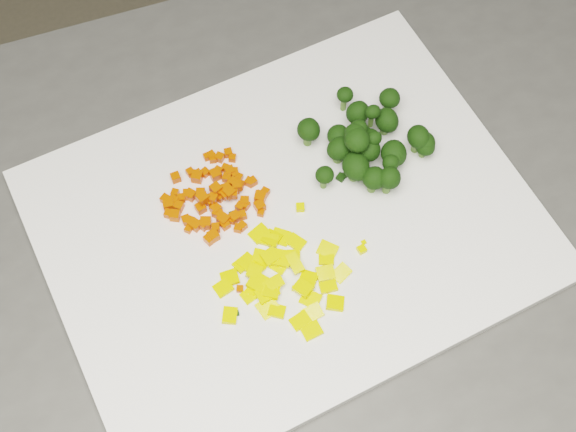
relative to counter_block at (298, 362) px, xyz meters
name	(u,v)px	position (x,y,z in m)	size (l,w,h in m)	color
counter_block	(298,362)	(0.00, 0.00, 0.00)	(0.94, 0.65, 0.90)	#4B4B48
cutting_board	(288,223)	(-0.01, 0.01, 0.46)	(0.46, 0.36, 0.01)	white
carrot_pile	(215,189)	(-0.06, 0.07, 0.48)	(0.10, 0.10, 0.03)	#D03802
pepper_pile	(279,276)	(-0.05, -0.04, 0.47)	(0.12, 0.12, 0.02)	yellow
broccoli_pile	(369,134)	(0.10, 0.04, 0.49)	(0.12, 0.12, 0.06)	black
carrot_cube_0	(223,220)	(-0.07, 0.04, 0.47)	(0.01, 0.01, 0.01)	#D03802
carrot_cube_1	(179,206)	(-0.10, 0.07, 0.47)	(0.01, 0.01, 0.01)	#D03802
carrot_cube_2	(232,220)	(-0.06, 0.03, 0.47)	(0.01, 0.01, 0.01)	#D03802
carrot_cube_3	(197,177)	(-0.07, 0.09, 0.47)	(0.01, 0.01, 0.01)	#D03802
carrot_cube_4	(226,168)	(-0.04, 0.09, 0.47)	(0.01, 0.01, 0.01)	#D03802
carrot_cube_5	(216,228)	(-0.08, 0.03, 0.47)	(0.01, 0.01, 0.01)	#D03802
carrot_cube_6	(220,157)	(-0.04, 0.10, 0.47)	(0.01, 0.01, 0.01)	#D03802
carrot_cube_7	(240,207)	(-0.05, 0.04, 0.47)	(0.01, 0.01, 0.01)	#D03802
carrot_cube_8	(225,225)	(-0.07, 0.03, 0.47)	(0.01, 0.01, 0.01)	#D03802
carrot_cube_9	(188,229)	(-0.10, 0.04, 0.47)	(0.01, 0.01, 0.01)	#D03802
carrot_cube_10	(213,159)	(-0.05, 0.10, 0.47)	(0.01, 0.01, 0.01)	#D03802
carrot_cube_11	(227,178)	(-0.04, 0.08, 0.47)	(0.01, 0.01, 0.01)	#D03802
carrot_cube_12	(228,153)	(-0.03, 0.10, 0.47)	(0.01, 0.01, 0.01)	#D03802
carrot_cube_13	(176,177)	(-0.09, 0.10, 0.47)	(0.01, 0.01, 0.01)	#D03802
carrot_cube_14	(225,195)	(-0.06, 0.06, 0.47)	(0.01, 0.01, 0.01)	#D03802
carrot_cube_15	(237,217)	(-0.05, 0.04, 0.47)	(0.01, 0.01, 0.01)	#D03802
carrot_cube_16	(186,220)	(-0.10, 0.05, 0.47)	(0.01, 0.01, 0.01)	#D03802
carrot_cube_17	(173,201)	(-0.10, 0.08, 0.47)	(0.01, 0.01, 0.01)	#D03802
carrot_cube_18	(234,183)	(-0.04, 0.07, 0.47)	(0.01, 0.01, 0.01)	#D03802
carrot_cube_19	(205,173)	(-0.06, 0.09, 0.47)	(0.01, 0.01, 0.01)	#D03802
carrot_cube_20	(229,174)	(-0.04, 0.08, 0.47)	(0.01, 0.01, 0.01)	#D03802
carrot_cube_21	(232,183)	(-0.04, 0.07, 0.47)	(0.01, 0.01, 0.01)	#D03802
carrot_cube_22	(217,213)	(-0.07, 0.05, 0.47)	(0.01, 0.01, 0.01)	#D03802
carrot_cube_23	(211,201)	(-0.07, 0.06, 0.47)	(0.01, 0.01, 0.01)	#D03802
carrot_cube_24	(216,209)	(-0.07, 0.05, 0.47)	(0.01, 0.01, 0.01)	#D03802
carrot_cube_25	(190,222)	(-0.10, 0.05, 0.47)	(0.01, 0.01, 0.01)	#D03802
carrot_cube_26	(219,196)	(-0.06, 0.06, 0.47)	(0.01, 0.01, 0.01)	#D03802
carrot_cube_27	(212,200)	(-0.07, 0.06, 0.47)	(0.01, 0.01, 0.01)	#D03802
carrot_cube_28	(260,197)	(-0.03, 0.04, 0.47)	(0.01, 0.01, 0.01)	#D03802
carrot_cube_29	(201,193)	(-0.08, 0.07, 0.47)	(0.01, 0.01, 0.01)	#D03802
carrot_cube_30	(245,205)	(-0.04, 0.04, 0.47)	(0.01, 0.01, 0.01)	#D03802
carrot_cube_31	(202,198)	(-0.08, 0.06, 0.48)	(0.01, 0.01, 0.01)	#D03802
carrot_cube_32	(220,191)	(-0.06, 0.06, 0.47)	(0.01, 0.01, 0.01)	#D03802
carrot_cube_33	(201,208)	(-0.08, 0.06, 0.47)	(0.01, 0.01, 0.01)	#D03802
carrot_cube_34	(175,216)	(-0.11, 0.06, 0.47)	(0.01, 0.01, 0.01)	#D03802
carrot_cube_35	(198,173)	(-0.07, 0.10, 0.47)	(0.01, 0.01, 0.01)	#D03802
carrot_cube_36	(261,213)	(-0.03, 0.03, 0.47)	(0.01, 0.01, 0.01)	#D03802
carrot_cube_37	(188,195)	(-0.09, 0.08, 0.47)	(0.01, 0.01, 0.01)	#D03802
carrot_cube_38	(166,199)	(-0.11, 0.08, 0.47)	(0.01, 0.01, 0.01)	#D03802
carrot_cube_39	(230,171)	(-0.04, 0.08, 0.47)	(0.01, 0.01, 0.01)	#D03802
carrot_cube_40	(229,193)	(-0.05, 0.06, 0.47)	(0.01, 0.01, 0.01)	#D03802
carrot_cube_41	(206,223)	(-0.08, 0.04, 0.47)	(0.01, 0.01, 0.01)	#D03802
carrot_cube_42	(196,225)	(-0.09, 0.04, 0.47)	(0.01, 0.01, 0.01)	#D03802
carrot_cube_43	(191,195)	(-0.08, 0.08, 0.47)	(0.01, 0.01, 0.01)	#D03802
carrot_cube_44	(238,228)	(-0.06, 0.02, 0.47)	(0.01, 0.01, 0.01)	#D03802
carrot_cube_45	(252,182)	(-0.02, 0.06, 0.47)	(0.01, 0.01, 0.01)	#D03802
carrot_cube_46	(218,171)	(-0.05, 0.09, 0.47)	(0.01, 0.01, 0.01)	#D03802
carrot_cube_47	(181,198)	(-0.09, 0.08, 0.47)	(0.01, 0.01, 0.01)	#D03802
carrot_cube_48	(265,192)	(-0.02, 0.05, 0.47)	(0.01, 0.01, 0.01)	#D03802
carrot_cube_49	(226,189)	(-0.05, 0.06, 0.47)	(0.01, 0.01, 0.01)	#D03802
carrot_cube_50	(216,175)	(-0.05, 0.09, 0.47)	(0.01, 0.01, 0.01)	#D03802
carrot_cube_51	(240,185)	(-0.04, 0.07, 0.47)	(0.01, 0.01, 0.01)	#D03802
carrot_cube_52	(234,172)	(-0.03, 0.08, 0.47)	(0.01, 0.01, 0.01)	#D03802
carrot_cube_53	(204,224)	(-0.09, 0.04, 0.47)	(0.01, 0.01, 0.01)	#D03802
carrot_cube_54	(237,186)	(-0.04, 0.06, 0.47)	(0.01, 0.01, 0.01)	#D03802
carrot_cube_55	(235,174)	(-0.04, 0.08, 0.47)	(0.01, 0.01, 0.01)	#D03802
carrot_cube_56	(175,193)	(-0.10, 0.09, 0.47)	(0.01, 0.01, 0.01)	#D03802
carrot_cube_57	(210,239)	(-0.09, 0.02, 0.47)	(0.01, 0.01, 0.01)	#D03802
carrot_cube_58	(169,214)	(-0.11, 0.07, 0.47)	(0.01, 0.01, 0.01)	#D03802
carrot_cube_59	(242,226)	(-0.05, 0.02, 0.47)	(0.01, 0.01, 0.01)	#D03802
carrot_cube_60	(239,177)	(-0.03, 0.07, 0.47)	(0.01, 0.01, 0.01)	#D03802
carrot_cube_61	(234,194)	(-0.05, 0.06, 0.47)	(0.01, 0.01, 0.01)	#D03802
carrot_cube_62	(213,236)	(-0.08, 0.03, 0.47)	(0.01, 0.01, 0.01)	#D03802
carrot_cube_63	(207,157)	(-0.05, 0.11, 0.47)	(0.01, 0.01, 0.01)	#D03802
carrot_cube_64	(232,158)	(-0.03, 0.10, 0.47)	(0.01, 0.01, 0.01)	#D03802
carrot_cube_65	(190,172)	(-0.07, 0.10, 0.47)	(0.01, 0.01, 0.01)	#D03802
carrot_cube_66	(213,198)	(-0.07, 0.06, 0.47)	(0.01, 0.01, 0.01)	#D03802
carrot_cube_67	(235,217)	(-0.06, 0.03, 0.47)	(0.01, 0.01, 0.01)	#D03802
carrot_cube_68	(169,204)	(-0.11, 0.08, 0.47)	(0.01, 0.01, 0.01)	#D03802
carrot_cube_69	(242,215)	(-0.05, 0.03, 0.47)	(0.01, 0.01, 0.01)	#D03802
carrot_cube_70	(245,201)	(-0.04, 0.05, 0.47)	(0.01, 0.01, 0.01)	#D03802
carrot_cube_71	(216,189)	(-0.06, 0.07, 0.48)	(0.01, 0.01, 0.01)	#D03802
carrot_cube_72	(261,197)	(-0.02, 0.04, 0.47)	(0.01, 0.01, 0.01)	#D03802
carrot_cube_73	(260,206)	(-0.03, 0.03, 0.47)	(0.01, 0.01, 0.01)	#D03802
carrot_cube_74	(211,155)	(-0.05, 0.11, 0.47)	(0.01, 0.01, 0.01)	#D03802
carrot_cube_75	(203,197)	(-0.08, 0.07, 0.47)	(0.01, 0.01, 0.01)	#D03802
carrot_cube_76	(249,182)	(-0.03, 0.06, 0.47)	(0.01, 0.01, 0.01)	#D03802
pepper_chunk_0	(223,288)	(-0.10, -0.03, 0.46)	(0.02, 0.01, 0.00)	yellow
pepper_chunk_1	(300,321)	(-0.05, -0.09, 0.46)	(0.02, 0.01, 0.00)	yellow
pepper_chunk_2	(328,250)	(0.01, -0.04, 0.46)	(0.02, 0.01, 0.00)	yellow
pepper_chunk_3	(279,264)	(-0.04, -0.03, 0.46)	(0.02, 0.02, 0.00)	yellow
pepper_chunk_4	(270,256)	(-0.05, -0.02, 0.47)	(0.01, 0.01, 0.00)	yellow
pepper_chunk_5	(311,299)	(-0.03, -0.07, 0.46)	(0.02, 0.02, 0.00)	yellow
pepper_chunk_6	(264,259)	(-0.05, -0.02, 0.46)	(0.01, 0.01, 0.00)	yellow
pepper_chunk_7	(275,283)	(-0.05, -0.05, 0.47)	(0.02, 0.01, 0.00)	yellow
pepper_chunk_8	(230,278)	(-0.09, -0.02, 0.46)	(0.02, 0.02, 0.00)	yellow
pepper_chunk_9	(272,239)	(-0.04, 0.00, 0.46)	(0.02, 0.02, 0.01)	yellow
pepper_chunk_10	(328,287)	(-0.01, -0.07, 0.46)	(0.02, 0.01, 0.00)	yellow
pepper_chunk_11	(257,269)	(-0.06, -0.02, 0.46)	(0.01, 0.01, 0.00)	yellow
pepper_chunk_12	(303,288)	(-0.03, -0.06, 0.47)	(0.02, 0.01, 0.00)	yellow
pepper_chunk_13	(312,313)	(-0.04, -0.09, 0.46)	(0.01, 0.02, 0.00)	yellow
pepper_chunk_14	(326,257)	(0.00, -0.04, 0.46)	(0.01, 0.02, 0.00)	yellow
pepper_chunk_15	(272,291)	(-0.06, -0.05, 0.47)	(0.01, 0.01, 0.00)	yellow
pepper_chunk_16	(277,311)	(-0.06, -0.07, 0.46)	(0.01, 0.02, 0.00)	yellow
pepper_chunk_17	(280,258)	(-0.04, -0.02, 0.47)	(0.02, 0.02, 0.00)	yellow
pepper_chunk_18	(260,256)	(-0.05, -0.01, 0.46)	(0.01, 0.01, 0.00)	yellow
pepper_chunk_19	(254,272)	(-0.07, -0.03, 0.47)	(0.01, 0.01, 0.00)	yellow
pepper_chunk_20	(259,234)	(-0.04, 0.01, 0.46)	(0.01, 0.02, 0.00)	yellow
pepper_chunk_21	(269,288)	(-0.06, -0.05, 0.47)	(0.01, 0.02, 0.00)	yellow
pepper_chunk_22	(325,273)	(-0.01, -0.06, 0.46)	(0.01, 0.02, 0.00)	yellow
pepper_chunk_23	(335,303)	(-0.01, -0.09, 0.46)	(0.02, 0.01, 0.00)	yellow
pepper_chunk_24	(295,263)	(-0.03, -0.04, 0.47)	(0.02, 0.01, 0.00)	yellow
pepper_chunk_25	(293,257)	(-0.03, -0.03, 0.46)	(0.01, 0.01, 0.00)	yellow
pepper_chunk_26	(281,237)	(-0.03, 0.00, 0.46)	(0.02, 0.02, 0.00)	yellow
pepper_chunk_27	(296,242)	(-0.02, -0.02, 0.46)	(0.01, 0.02, 0.00)	yellow
pepper_chunk_28	(269,240)	(-0.04, 0.00, 0.46)	(0.02, 0.01, 0.01)	yellow
pepper_chunk_29	(256,290)	(-0.07, -0.04, 0.46)	(0.02, 0.01, 0.00)	yellow
pepper_chunk_30	(267,293)	(-0.06, -0.05, 0.47)	(0.02, 0.01, 0.00)	yellow
pepper_chunk_31	(251,294)	(-0.08, -0.04, 0.46)	(0.02, 0.01, 0.00)	yellow
pepper_chunk_32	(247,262)	(-0.07, -0.01, 0.46)	(0.02, 0.01, 0.00)	yellow
pepper_chunk_33	(341,273)	(0.01, -0.06, 0.46)	(0.01, 0.02, 0.00)	yellow
pepper_chunk_34	(308,279)	(-0.02, -0.05, 0.46)	(0.02, 0.02, 0.00)	yellow
pepper_chunk_35	(244,263)	(-0.07, -0.01, 0.46)	(0.02, 0.01, 0.00)	yellow
pepper_chunk_36	(268,307)	(-0.07, -0.06, 0.46)	(0.02, 0.02, 0.00)	yellow
pepper_chunk_37	(257,282)	(-0.07, -0.04, 0.47)	(0.02, 0.02, 0.00)	yellow
pepper_chunk_38	(312,331)	(-0.04, -0.10, 0.46)	(0.01, 0.02, 0.00)	yellow
pepper_chunk_39	(230,315)	(-0.10, -0.05, 0.46)	(0.01, 0.02, 0.00)	yellow
broccoli_floret_0	(423,146)	(0.14, 0.02, 0.48)	(0.03, 0.03, 0.03)	black
broccoli_floret_1	(356,117)	(0.10, 0.08, 0.48)	(0.03, 0.03, 0.03)	black
broccoli_floret_2	(371,117)	(0.11, 0.06, 0.49)	(0.02, 0.02, 0.03)	black
broccoli_floret_3	(417,141)	(0.14, 0.02, 0.48)	(0.03, 0.03, 0.03)	black
broccoli_floret_4	(392,156)	(0.11, 0.02, 0.48)	(0.04, 0.04, 0.03)	black
broccoli_floret_5	(354,169)	(0.07, 0.02, 0.48)	(0.04, 0.04, 0.03)	black
broccoli_floret_6	(324,179)	(0.04, 0.03, 0.48)	(0.03, 0.03, 0.03)	black
broccoli_floret_7	(373,182)	(0.08, 0.00, 0.48)	(0.03, 0.03, 0.03)	black
broccoli_floret_8	(388,182)	(0.09, -0.01, 0.48)	(0.03, 0.03, 0.03)	black
broccoli_floret_9	(389,168)	(0.10, 0.01, 0.48)	(0.02, 0.02, 0.03)	black
broccoli_floret_10	(368,143)	(0.10, 0.04, 0.48)	(0.03, 0.03, 0.03)	black
broccoli_floret_11	(357,133)	(0.09, 0.05, 0.49)	(0.03, 0.03, 0.03)	black
broccoli_floret_12	(337,138)	(0.07, 0.06, 0.48)	(0.03, 0.03, 0.03)	black
broccoli_floret_13	(372,142)	(0.10, 0.04, 0.49)	(0.02, 0.02, 0.03)	black
broccoli_floret_14	(360,141)	(0.09, 0.05, 0.48)	(0.04, 0.04, 0.03)	black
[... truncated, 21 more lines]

